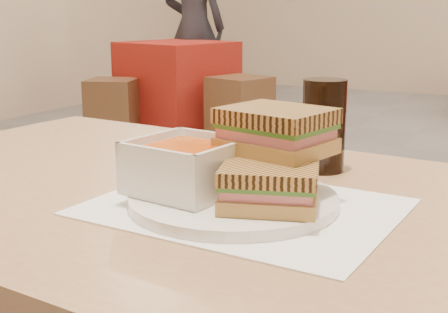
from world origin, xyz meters
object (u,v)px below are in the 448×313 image
at_px(panini_lower, 269,186).
at_px(patron_a, 194,27).
at_px(plate, 233,200).
at_px(bg_table_0, 178,83).
at_px(bg_chair_0r, 240,106).
at_px(main_table, 201,266).
at_px(cola_glass, 324,126).
at_px(soup_bowl, 187,168).
at_px(bg_chair_0l, 113,105).

bearing_deg(panini_lower, patron_a, 120.85).
bearing_deg(patron_a, plate, -59.58).
height_order(panini_lower, bg_table_0, panini_lower).
xyz_separation_m(panini_lower, bg_chair_0r, (-1.87, 3.80, -0.56)).
bearing_deg(bg_chair_0r, panini_lower, -63.84).
xyz_separation_m(main_table, bg_table_0, (-2.44, 3.93, -0.28)).
relative_size(main_table, patron_a, 0.76).
distance_m(cola_glass, bg_table_0, 4.56).
distance_m(main_table, soup_bowl, 0.17).
bearing_deg(cola_glass, bg_chair_0r, 117.55).
height_order(plate, soup_bowl, soup_bowl).
height_order(panini_lower, patron_a, patron_a).
relative_size(plate, soup_bowl, 1.86).
relative_size(cola_glass, bg_table_0, 0.15).
height_order(bg_table_0, patron_a, patron_a).
relative_size(panini_lower, bg_chair_0l, 0.28).
xyz_separation_m(main_table, panini_lower, (0.13, -0.07, 0.16)).
distance_m(main_table, cola_glass, 0.29).
distance_m(panini_lower, cola_glass, 0.26).
xyz_separation_m(soup_bowl, bg_table_0, (-2.45, 3.98, -0.44)).
xyz_separation_m(bg_chair_0l, bg_chair_0r, (1.00, 0.36, 0.02)).
bearing_deg(bg_chair_0r, bg_chair_0l, -160.27).
bearing_deg(bg_table_0, plate, -57.69).
bearing_deg(plate, patron_a, 120.42).
bearing_deg(main_table, cola_glass, 57.77).
relative_size(soup_bowl, patron_a, 0.09).
bearing_deg(panini_lower, bg_chair_0r, 116.16).
bearing_deg(cola_glass, patron_a, 122.17).
height_order(panini_lower, cola_glass, cola_glass).
bearing_deg(bg_chair_0r, plate, -64.43).
bearing_deg(cola_glass, plate, -100.86).
bearing_deg(cola_glass, bg_table_0, 124.32).
xyz_separation_m(soup_bowl, bg_chair_0l, (-2.74, 3.43, -0.58)).
xyz_separation_m(plate, bg_chair_0r, (-1.80, 3.77, -0.53)).
bearing_deg(plate, bg_chair_0r, 115.57).
bearing_deg(main_table, bg_chair_0l, 129.04).
distance_m(cola_glass, bg_chair_0l, 4.32).
bearing_deg(soup_bowl, bg_chair_0l, 128.69).
bearing_deg(plate, bg_table_0, 122.31).
bearing_deg(main_table, patron_a, 119.96).
height_order(main_table, panini_lower, panini_lower).
relative_size(main_table, cola_glass, 8.74).
xyz_separation_m(main_table, patron_a, (-2.56, 4.44, 0.19)).
height_order(bg_table_0, bg_chair_0r, bg_table_0).
bearing_deg(bg_chair_0r, patron_a, 139.28).
xyz_separation_m(bg_chair_0l, patron_a, (0.17, 1.07, 0.61)).
distance_m(bg_table_0, bg_chair_0l, 0.65).
relative_size(bg_chair_0l, bg_chair_0r, 0.95).
xyz_separation_m(cola_glass, bg_table_0, (-2.56, 3.74, -0.46)).
relative_size(plate, patron_a, 0.16).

